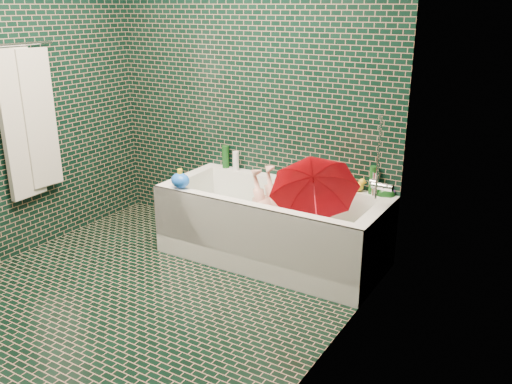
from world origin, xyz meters
The scene contains 20 objects.
floor centered at (0.00, 0.00, 0.00)m, with size 2.80×2.80×0.00m, color black.
wall_back centered at (0.00, 1.40, 1.25)m, with size 2.80×2.80×0.00m, color black.
wall_right centered at (1.30, 0.00, 1.25)m, with size 2.80×2.80×0.00m, color black.
bathtub centered at (0.45, 1.01, 0.21)m, with size 1.70×0.75×0.55m.
bath_mat centered at (0.45, 1.02, 0.16)m, with size 1.35×0.47×0.01m, color #4ABF26.
water centered at (0.45, 1.02, 0.30)m, with size 1.48×0.53×0.00m, color silver.
towel_rail centered at (-1.25, 0.25, 1.60)m, with size 0.02×0.02×0.58m, color silver.
towel centered at (-1.24, 0.24, 1.03)m, with size 0.08×0.44×1.12m.
faucet centered at (1.26, 1.02, 0.77)m, with size 0.18×0.19×0.55m.
child centered at (0.44, 0.98, 0.31)m, with size 0.30×0.20×0.84m, color tan.
umbrella centered at (0.84, 0.93, 0.58)m, with size 0.61×0.61×0.53m, color red.
soap_bottle_a centered at (1.17, 1.36, 0.55)m, with size 0.10×0.10×0.26m, color white.
soap_bottle_b centered at (1.23, 1.37, 0.55)m, with size 0.09×0.09×0.19m, color #521F76.
soap_bottle_c centered at (1.22, 1.32, 0.55)m, with size 0.15×0.15×0.19m, color #134216.
bottle_right_tall centered at (1.10, 1.36, 0.65)m, with size 0.06×0.06×0.21m, color #134216.
bottle_right_pump centered at (1.13, 1.33, 0.64)m, with size 0.05×0.05×0.18m, color silver.
bottle_left_tall centered at (-0.20, 1.35, 0.65)m, with size 0.06×0.06×0.19m, color #134216.
bottle_left_short centered at (-0.09, 1.33, 0.63)m, with size 0.05×0.05×0.16m, color white.
rubber_duck centered at (1.00, 1.35, 0.60)m, with size 0.12×0.08×0.10m.
bath_toy centered at (-0.19, 0.72, 0.61)m, with size 0.17×0.15×0.15m.
Camera 1 is at (2.32, -2.32, 1.88)m, focal length 38.00 mm.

